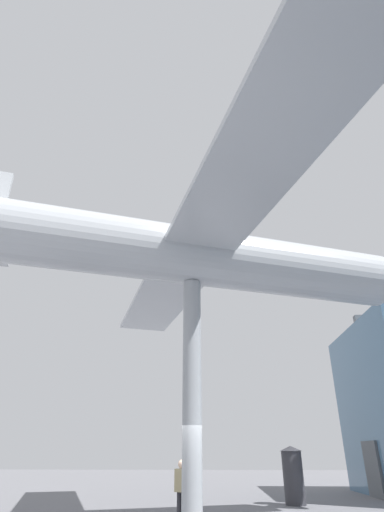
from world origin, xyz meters
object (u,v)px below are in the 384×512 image
(support_pylon_central, at_px, (192,392))
(suspended_airplane, at_px, (200,257))
(visitor_person, at_px, (182,486))
(info_kiosk, at_px, (293,474))

(support_pylon_central, height_order, suspended_airplane, suspended_airplane)
(visitor_person, distance_m, info_kiosk, 6.18)
(suspended_airplane, xyz_separation_m, info_kiosk, (-5.93, 3.44, -6.75))
(info_kiosk, bearing_deg, visitor_person, -41.02)
(suspended_airplane, height_order, info_kiosk, suspended_airplane)
(support_pylon_central, bearing_deg, info_kiosk, 148.51)
(support_pylon_central, xyz_separation_m, info_kiosk, (-6.02, 3.69, -2.35))
(support_pylon_central, height_order, info_kiosk, support_pylon_central)
(support_pylon_central, xyz_separation_m, suspended_airplane, (-0.09, 0.25, 4.40))
(suspended_airplane, height_order, visitor_person, suspended_airplane)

